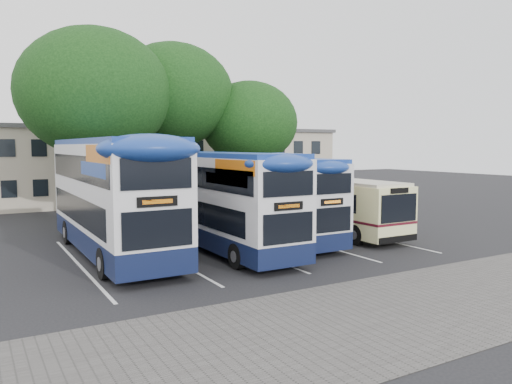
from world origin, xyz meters
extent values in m
plane|color=black|center=(0.00, 0.00, 0.00)|extent=(120.00, 120.00, 0.00)
cube|color=#595654|center=(-2.00, -5.00, 0.01)|extent=(40.00, 6.00, 0.01)
cube|color=silver|center=(-10.75, 5.00, 0.01)|extent=(0.12, 11.00, 0.01)
cube|color=silver|center=(-7.25, 5.00, 0.01)|extent=(0.12, 11.00, 0.01)
cube|color=silver|center=(-3.75, 5.00, 0.01)|extent=(0.12, 11.00, 0.01)
cube|color=silver|center=(-0.25, 5.00, 0.01)|extent=(0.12, 11.00, 0.01)
cube|color=silver|center=(3.25, 5.00, 0.01)|extent=(0.12, 11.00, 0.01)
cube|color=beige|center=(0.00, 27.00, 3.00)|extent=(32.00, 8.00, 6.00)
cube|color=#4C4C4F|center=(0.00, 27.00, 6.05)|extent=(32.40, 8.40, 0.30)
cube|color=black|center=(0.00, 22.98, 1.70)|extent=(30.00, 0.06, 1.20)
cube|color=black|center=(0.00, 22.98, 4.50)|extent=(30.00, 0.06, 1.20)
cylinder|color=gray|center=(6.00, 20.00, 4.50)|extent=(0.14, 0.14, 9.00)
cube|color=gray|center=(6.00, 20.00, 9.00)|extent=(0.12, 0.80, 0.12)
cube|color=gray|center=(6.00, 19.60, 8.95)|extent=(0.25, 0.50, 0.12)
cylinder|color=black|center=(-7.54, 16.35, 2.88)|extent=(0.50, 0.50, 5.75)
ellipsoid|color=black|center=(-7.54, 16.35, 7.83)|extent=(9.15, 9.15, 7.77)
cylinder|color=black|center=(-2.03, 17.81, 2.98)|extent=(0.50, 0.50, 5.96)
ellipsoid|color=black|center=(-2.03, 17.81, 8.11)|extent=(8.27, 8.27, 7.03)
cylinder|color=black|center=(3.27, 16.62, 2.32)|extent=(0.50, 0.50, 4.64)
ellipsoid|color=black|center=(3.27, 16.62, 6.31)|extent=(6.95, 6.95, 5.91)
cube|color=#10193C|center=(-9.11, 6.36, 0.78)|extent=(2.80, 11.76, 0.90)
cube|color=silver|center=(-9.11, 6.36, 2.97)|extent=(2.80, 11.76, 3.47)
cube|color=navy|center=(-9.11, 6.36, 4.76)|extent=(2.74, 11.52, 0.34)
cube|color=black|center=(-9.11, 6.70, 2.02)|extent=(2.84, 10.41, 1.12)
cube|color=black|center=(-9.11, 6.36, 3.75)|extent=(2.84, 11.08, 1.01)
cube|color=orange|center=(-7.70, 2.50, 4.37)|extent=(0.02, 3.58, 0.62)
cube|color=black|center=(-9.11, 0.45, 2.85)|extent=(1.34, 0.06, 0.34)
cylinder|color=black|center=(-10.38, 9.78, 0.56)|extent=(0.34, 1.12, 1.12)
cylinder|color=black|center=(-7.85, 9.78, 0.56)|extent=(0.34, 1.12, 1.12)
cylinder|color=black|center=(-10.38, 2.50, 0.56)|extent=(0.34, 1.12, 1.12)
cylinder|color=black|center=(-7.85, 2.50, 0.56)|extent=(0.34, 1.12, 1.12)
cube|color=#10193C|center=(-4.59, 4.88, 0.69)|extent=(2.47, 10.37, 0.79)
cube|color=silver|center=(-4.59, 4.88, 2.62)|extent=(2.47, 10.37, 3.06)
cube|color=navy|center=(-4.59, 4.88, 4.20)|extent=(2.42, 10.16, 0.30)
cube|color=black|center=(-4.59, 5.18, 1.78)|extent=(2.51, 9.18, 0.99)
cube|color=black|center=(-4.59, 4.88, 3.31)|extent=(2.51, 9.78, 0.89)
cube|color=orange|center=(-3.34, 1.47, 3.85)|extent=(0.02, 3.16, 0.54)
cube|color=black|center=(-4.59, -0.33, 2.52)|extent=(1.19, 0.06, 0.30)
cylinder|color=black|center=(-5.70, 7.89, 0.49)|extent=(0.30, 0.99, 0.99)
cylinder|color=black|center=(-3.47, 7.89, 0.49)|extent=(0.30, 0.99, 0.99)
cylinder|color=black|center=(-5.70, 1.47, 0.49)|extent=(0.30, 0.99, 0.99)
cylinder|color=black|center=(-3.47, 1.47, 0.49)|extent=(0.30, 0.99, 0.99)
cube|color=#10193C|center=(-1.51, 5.97, 0.65)|extent=(2.31, 9.72, 0.74)
cube|color=silver|center=(-1.51, 5.97, 2.45)|extent=(2.31, 9.72, 2.87)
cube|color=navy|center=(-1.51, 5.97, 3.93)|extent=(2.27, 9.52, 0.28)
cube|color=black|center=(-1.51, 6.25, 1.67)|extent=(2.35, 8.60, 0.93)
cube|color=black|center=(-1.51, 5.97, 3.10)|extent=(2.35, 9.16, 0.83)
cube|color=orange|center=(-0.35, 2.78, 3.61)|extent=(0.02, 2.96, 0.51)
cube|color=black|center=(-1.51, 1.08, 2.36)|extent=(1.11, 0.06, 0.28)
cylinder|color=black|center=(-2.56, 8.79, 0.46)|extent=(0.28, 0.93, 0.93)
cylinder|color=black|center=(-0.47, 8.79, 0.46)|extent=(0.28, 0.93, 0.93)
cylinder|color=black|center=(-2.56, 2.78, 0.46)|extent=(0.28, 0.93, 0.93)
cylinder|color=black|center=(-0.47, 2.78, 0.46)|extent=(0.28, 0.93, 0.93)
cube|color=#AF1A0B|center=(-0.34, 7.13, 3.10)|extent=(0.02, 3.70, 0.79)
cube|color=#FDFAA9|center=(2.37, 6.05, 1.53)|extent=(2.43, 9.71, 2.48)
cube|color=beige|center=(2.37, 6.05, 2.82)|extent=(2.33, 9.32, 0.19)
cube|color=black|center=(2.37, 6.54, 1.94)|extent=(2.47, 7.77, 0.87)
cube|color=#52101C|center=(2.37, 6.05, 1.12)|extent=(2.46, 9.73, 0.12)
cube|color=black|center=(2.37, 1.18, 1.84)|extent=(2.14, 0.06, 1.26)
cylinder|color=black|center=(1.28, 2.75, 0.49)|extent=(0.29, 0.97, 0.97)
cylinder|color=black|center=(3.47, 2.75, 0.49)|extent=(0.29, 0.97, 0.97)
cylinder|color=black|center=(1.28, 8.96, 0.49)|extent=(0.29, 0.97, 0.97)
cylinder|color=black|center=(3.47, 8.96, 0.49)|extent=(0.29, 0.97, 0.97)
camera|label=1|loc=(-14.29, -14.87, 4.62)|focal=35.00mm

